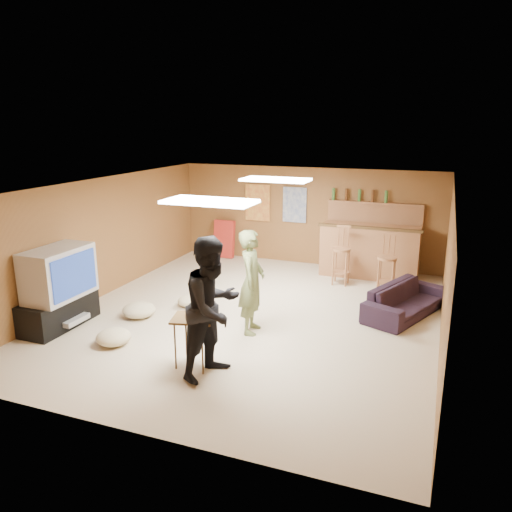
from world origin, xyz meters
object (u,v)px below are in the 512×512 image
(tv_body, at_px, (58,273))
(person_olive, at_px, (252,282))
(bar_counter, at_px, (369,251))
(tray_table, at_px, (194,342))
(person_black, at_px, (213,308))
(sofa, at_px, (405,300))

(tv_body, height_order, person_olive, person_olive)
(bar_counter, height_order, tray_table, bar_counter)
(tray_table, bearing_deg, person_black, -15.39)
(tv_body, xyz_separation_m, bar_counter, (4.15, 4.45, -0.35))
(person_black, xyz_separation_m, tray_table, (-0.33, 0.09, -0.57))
(person_olive, relative_size, person_black, 0.88)
(tv_body, relative_size, bar_counter, 0.55)
(person_olive, bearing_deg, person_black, 172.07)
(bar_counter, relative_size, tray_table, 2.84)
(bar_counter, xyz_separation_m, person_olive, (-1.27, -3.54, 0.26))
(tv_body, bearing_deg, sofa, 26.02)
(person_black, relative_size, sofa, 1.03)
(person_black, relative_size, tray_table, 2.61)
(person_olive, xyz_separation_m, sofa, (2.18, 1.57, -0.55))
(sofa, bearing_deg, tray_table, 162.29)
(bar_counter, bearing_deg, person_black, -103.83)
(person_olive, relative_size, sofa, 0.91)
(person_olive, height_order, sofa, person_olive)
(bar_counter, distance_m, tray_table, 5.15)
(sofa, bearing_deg, person_olive, 148.25)
(person_black, bearing_deg, sofa, -17.50)
(bar_counter, relative_size, sofa, 1.12)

